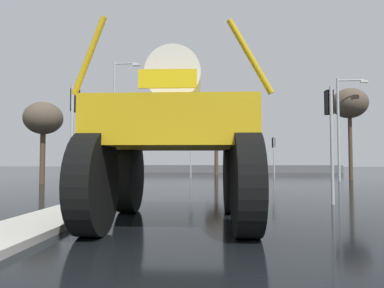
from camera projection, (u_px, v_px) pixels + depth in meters
name	position (u px, v px, depth m)	size (l,w,h in m)	color
ground_plane	(213.00, 184.00, 21.10)	(120.00, 120.00, 0.00)	black
median_island	(45.00, 221.00, 7.93)	(1.57, 8.07, 0.15)	#B2AFA8
oversize_sprayer	(176.00, 140.00, 8.34)	(3.95, 5.33, 4.33)	black
sedan_ahead	(239.00, 169.00, 29.70)	(2.14, 4.22, 1.52)	silver
traffic_signal_near_left	(74.00, 117.00, 12.51)	(0.24, 0.54, 4.20)	#A8AAAF
traffic_signal_near_right	(330.00, 118.00, 11.83)	(0.24, 0.54, 4.01)	#A8AAAF
traffic_signal_far_left	(191.00, 144.00, 29.45)	(0.24, 0.55, 3.96)	#A8AAAF
traffic_signal_far_right	(274.00, 148.00, 28.92)	(0.24, 0.55, 3.49)	#A8AAAF
streetlight_far_left	(116.00, 115.00, 25.03)	(1.94, 0.24, 8.71)	#A8AAAF
streetlight_far_right	(341.00, 123.00, 24.39)	(2.18, 0.24, 7.33)	#A8AAAF
bare_tree_left	(43.00, 119.00, 21.82)	(2.41, 2.41, 5.19)	#473828
bare_tree_right	(349.00, 104.00, 26.35)	(2.70, 2.70, 7.01)	#473828
bare_tree_far_center	(216.00, 131.00, 35.24)	(2.46, 2.46, 5.67)	#473828
roadside_barrier	(215.00, 169.00, 41.04)	(29.61, 0.24, 0.90)	#59595B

